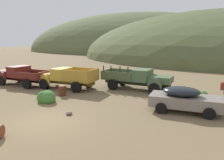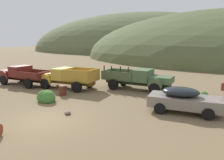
{
  "view_description": "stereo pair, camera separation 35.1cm",
  "coord_description": "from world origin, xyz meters",
  "px_view_note": "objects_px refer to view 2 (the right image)",
  "views": [
    {
      "loc": [
        8.54,
        -7.84,
        4.33
      ],
      "look_at": [
        0.46,
        6.71,
        1.27
      ],
      "focal_mm": 33.76,
      "sensor_mm": 36.0,
      "label": 1
    },
    {
      "loc": [
        8.85,
        -7.66,
        4.33
      ],
      "look_at": [
        0.46,
        6.71,
        1.27
      ],
      "focal_mm": 33.76,
      "sensor_mm": 36.0,
      "label": 2
    }
  ],
  "objects_px": {
    "truck_oxblood": "(21,75)",
    "oil_drum_by_truck": "(62,90)",
    "truck_faded_yellow": "(65,77)",
    "car_primer_gray": "(187,100)",
    "truck_weathered_green": "(142,79)"
  },
  "relations": [
    {
      "from": "truck_faded_yellow",
      "to": "truck_weathered_green",
      "type": "bearing_deg",
      "value": -162.55
    },
    {
      "from": "truck_faded_yellow",
      "to": "car_primer_gray",
      "type": "bearing_deg",
      "value": 166.57
    },
    {
      "from": "car_primer_gray",
      "to": "truck_faded_yellow",
      "type": "bearing_deg",
      "value": 164.87
    },
    {
      "from": "truck_oxblood",
      "to": "oil_drum_by_truck",
      "type": "bearing_deg",
      "value": 167.41
    },
    {
      "from": "truck_oxblood",
      "to": "truck_faded_yellow",
      "type": "height_order",
      "value": "truck_faded_yellow"
    },
    {
      "from": "truck_weathered_green",
      "to": "car_primer_gray",
      "type": "bearing_deg",
      "value": -44.78
    },
    {
      "from": "truck_weathered_green",
      "to": "oil_drum_by_truck",
      "type": "bearing_deg",
      "value": -135.97
    },
    {
      "from": "truck_oxblood",
      "to": "oil_drum_by_truck",
      "type": "height_order",
      "value": "truck_oxblood"
    },
    {
      "from": "truck_faded_yellow",
      "to": "car_primer_gray",
      "type": "relative_size",
      "value": 1.23
    },
    {
      "from": "truck_weathered_green",
      "to": "car_primer_gray",
      "type": "xyz_separation_m",
      "value": [
        4.72,
        -4.33,
        -0.19
      ]
    },
    {
      "from": "car_primer_gray",
      "to": "oil_drum_by_truck",
      "type": "xyz_separation_m",
      "value": [
        -9.56,
        -0.73,
        -0.4
      ]
    },
    {
      "from": "truck_weathered_green",
      "to": "truck_oxblood",
      "type": "bearing_deg",
      "value": -164.29
    },
    {
      "from": "truck_oxblood",
      "to": "car_primer_gray",
      "type": "bearing_deg",
      "value": 176.2
    },
    {
      "from": "truck_oxblood",
      "to": "oil_drum_by_truck",
      "type": "relative_size",
      "value": 7.18
    },
    {
      "from": "truck_oxblood",
      "to": "car_primer_gray",
      "type": "relative_size",
      "value": 1.24
    }
  ]
}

